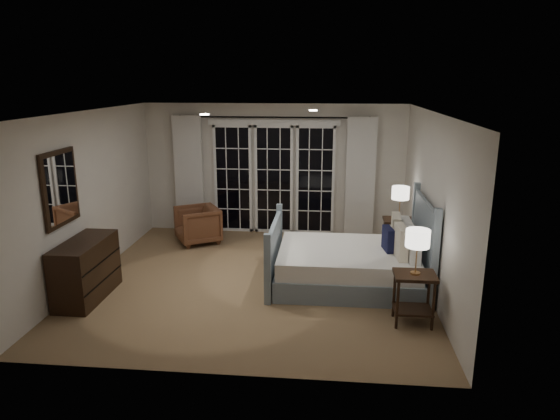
# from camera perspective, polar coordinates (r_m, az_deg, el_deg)

# --- Properties ---
(floor) EXTENTS (5.00, 5.00, 0.00)m
(floor) POSITION_cam_1_polar(r_m,az_deg,el_deg) (7.62, -2.74, -7.99)
(floor) COLOR olive
(floor) RESTS_ON ground
(ceiling) EXTENTS (5.00, 5.00, 0.00)m
(ceiling) POSITION_cam_1_polar(r_m,az_deg,el_deg) (7.04, -3.00, 11.13)
(ceiling) COLOR silver
(ceiling) RESTS_ON wall_back
(wall_left) EXTENTS (0.02, 5.00, 2.50)m
(wall_left) POSITION_cam_1_polar(r_m,az_deg,el_deg) (7.98, -20.92, 1.52)
(wall_left) COLOR beige
(wall_left) RESTS_ON floor
(wall_right) EXTENTS (0.02, 5.00, 2.50)m
(wall_right) POSITION_cam_1_polar(r_m,az_deg,el_deg) (7.30, 16.95, 0.69)
(wall_right) COLOR beige
(wall_right) RESTS_ON floor
(wall_back) EXTENTS (5.00, 0.02, 2.50)m
(wall_back) POSITION_cam_1_polar(r_m,az_deg,el_deg) (9.66, -0.69, 4.67)
(wall_back) COLOR beige
(wall_back) RESTS_ON floor
(wall_front) EXTENTS (5.00, 0.02, 2.50)m
(wall_front) POSITION_cam_1_polar(r_m,az_deg,el_deg) (4.87, -7.17, -5.73)
(wall_front) COLOR beige
(wall_front) RESTS_ON floor
(french_doors) EXTENTS (2.50, 0.04, 2.20)m
(french_doors) POSITION_cam_1_polar(r_m,az_deg,el_deg) (9.64, -0.72, 3.69)
(french_doors) COLOR black
(french_doors) RESTS_ON wall_back
(curtain_rod) EXTENTS (3.50, 0.03, 0.03)m
(curtain_rod) POSITION_cam_1_polar(r_m,az_deg,el_deg) (9.43, -0.78, 10.55)
(curtain_rod) COLOR black
(curtain_rod) RESTS_ON wall_back
(curtain_left) EXTENTS (0.55, 0.10, 2.25)m
(curtain_left) POSITION_cam_1_polar(r_m,az_deg,el_deg) (9.87, -10.36, 4.06)
(curtain_left) COLOR silver
(curtain_left) RESTS_ON curtain_rod
(curtain_right) EXTENTS (0.55, 0.10, 2.25)m
(curtain_right) POSITION_cam_1_polar(r_m,az_deg,el_deg) (9.52, 9.17, 3.72)
(curtain_right) COLOR silver
(curtain_right) RESTS_ON curtain_rod
(downlight_a) EXTENTS (0.12, 0.12, 0.01)m
(downlight_a) POSITION_cam_1_polar(r_m,az_deg,el_deg) (7.56, 3.82, 11.29)
(downlight_a) COLOR white
(downlight_a) RESTS_ON ceiling
(downlight_b) EXTENTS (0.12, 0.12, 0.01)m
(downlight_b) POSITION_cam_1_polar(r_m,az_deg,el_deg) (6.77, -8.63, 10.75)
(downlight_b) COLOR white
(downlight_b) RESTS_ON ceiling
(bed) EXTENTS (2.21, 1.58, 1.29)m
(bed) POSITION_cam_1_polar(r_m,az_deg,el_deg) (7.43, 8.16, -6.03)
(bed) COLOR gray
(bed) RESTS_ON floor
(nightstand_left) EXTENTS (0.50, 0.40, 0.65)m
(nightstand_left) POSITION_cam_1_polar(r_m,az_deg,el_deg) (6.40, 15.06, -8.91)
(nightstand_left) COLOR black
(nightstand_left) RESTS_ON floor
(nightstand_right) EXTENTS (0.51, 0.40, 0.66)m
(nightstand_right) POSITION_cam_1_polar(r_m,az_deg,el_deg) (8.68, 13.34, -2.45)
(nightstand_right) COLOR black
(nightstand_right) RESTS_ON floor
(lamp_left) EXTENTS (0.29, 0.29, 0.56)m
(lamp_left) POSITION_cam_1_polar(r_m,az_deg,el_deg) (6.17, 15.47, -3.20)
(lamp_left) COLOR #B47F48
(lamp_left) RESTS_ON nightstand_left
(lamp_right) EXTENTS (0.29, 0.29, 0.56)m
(lamp_right) POSITION_cam_1_polar(r_m,az_deg,el_deg) (8.51, 13.60, 1.86)
(lamp_right) COLOR #B47F48
(lamp_right) RESTS_ON nightstand_right
(armchair) EXTENTS (1.00, 1.00, 0.67)m
(armchair) POSITION_cam_1_polar(r_m,az_deg,el_deg) (9.32, -9.40, -1.68)
(armchair) COLOR brown
(armchair) RESTS_ON floor
(dresser) EXTENTS (0.49, 1.16, 0.82)m
(dresser) POSITION_cam_1_polar(r_m,az_deg,el_deg) (7.38, -21.29, -6.38)
(dresser) COLOR black
(dresser) RESTS_ON floor
(mirror) EXTENTS (0.05, 0.85, 1.00)m
(mirror) POSITION_cam_1_polar(r_m,az_deg,el_deg) (7.18, -23.82, 2.29)
(mirror) COLOR black
(mirror) RESTS_ON wall_left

